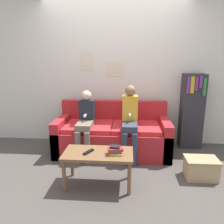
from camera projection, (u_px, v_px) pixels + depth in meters
ground_plane at (110, 166)px, 3.22m from camera, size 10.00×10.00×0.00m
wall_back at (115, 72)px, 3.92m from camera, size 8.00×0.06×2.60m
couch at (113, 135)px, 3.67m from camera, size 1.84×0.83×0.82m
coffee_table at (98, 157)px, 2.67m from camera, size 0.84×0.44×0.44m
person_left at (86, 121)px, 3.43m from camera, size 0.24×0.57×1.05m
person_right at (130, 119)px, 3.38m from camera, size 0.24×0.57×1.14m
tv_remote at (88, 152)px, 2.64m from camera, size 0.12×0.17×0.02m
book_stack at (115, 150)px, 2.59m from camera, size 0.20×0.14×0.10m
bookshelf at (192, 111)px, 3.79m from camera, size 0.37×0.29×1.30m
storage_box at (201, 168)px, 2.88m from camera, size 0.42×0.30×0.28m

